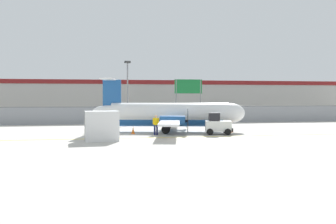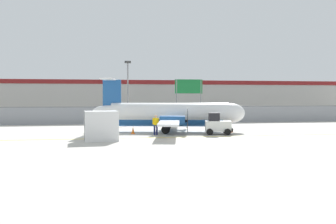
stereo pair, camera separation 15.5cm
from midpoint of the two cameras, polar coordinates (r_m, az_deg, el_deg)
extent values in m
plane|color=#BCB7AD|center=(28.25, 2.40, -4.28)|extent=(140.00, 140.00, 0.00)
cube|color=yellow|center=(30.19, 1.59, -3.85)|extent=(84.00, 0.20, 0.01)
cube|color=gray|center=(45.87, -2.37, -0.50)|extent=(98.00, 0.04, 2.00)
cylinder|color=slate|center=(45.83, -2.37, 0.81)|extent=(98.00, 0.10, 0.10)
cube|color=#38383A|center=(57.32, -3.86, -0.88)|extent=(98.00, 17.00, 0.12)
cube|color=beige|center=(75.66, -5.33, 2.30)|extent=(91.00, 8.00, 6.50)
cube|color=maroon|center=(71.73, -5.08, 4.58)|extent=(91.00, 0.20, 0.80)
cylinder|color=white|center=(34.84, 0.41, -0.15)|extent=(11.00, 4.07, 1.90)
ellipsoid|color=white|center=(35.16, 9.73, -0.16)|extent=(2.82, 2.28, 1.80)
ellipsoid|color=white|center=(35.45, -8.84, 0.19)|extent=(3.21, 1.65, 1.05)
cylinder|color=#1E5193|center=(34.87, 0.41, -1.01)|extent=(9.82, 3.43, 1.48)
cube|color=white|center=(34.87, 0.57, -1.08)|extent=(4.83, 15.99, 0.18)
cylinder|color=#1E5193|center=(37.46, 0.97, -0.85)|extent=(2.34, 1.33, 0.90)
cone|color=black|center=(37.46, 2.73, -0.85)|extent=(0.53, 0.52, 0.44)
cylinder|color=#262626|center=(37.46, 2.96, -0.85)|extent=(0.47, 2.06, 2.10)
cylinder|color=#1E5193|center=(32.27, 0.82, -1.36)|extent=(2.34, 1.33, 0.90)
cone|color=black|center=(32.27, 2.86, -1.36)|extent=(0.53, 0.52, 0.44)
cylinder|color=#262626|center=(32.27, 3.13, -1.36)|extent=(0.47, 2.06, 2.10)
cube|color=#1E5193|center=(35.37, -8.41, 2.38)|extent=(1.70, 0.52, 3.10)
cube|color=white|center=(35.43, -8.64, 4.88)|extent=(2.06, 4.92, 0.14)
cylinder|color=#59595B|center=(35.00, 6.67, -1.73)|extent=(0.17, 0.17, 0.97)
cylinder|color=black|center=(35.04, 6.67, -2.52)|extent=(0.63, 0.34, 0.60)
cylinder|color=#59595B|center=(37.11, 0.04, -1.42)|extent=(0.17, 0.17, 0.90)
cylinder|color=black|center=(37.14, 0.04, -2.11)|extent=(0.79, 0.37, 0.76)
cylinder|color=#59595B|center=(32.70, -0.22, -1.93)|extent=(0.17, 0.17, 0.90)
cylinder|color=black|center=(32.74, -0.22, -2.71)|extent=(0.79, 0.37, 0.76)
cube|color=silver|center=(32.53, 7.77, -2.14)|extent=(2.38, 1.54, 0.90)
cube|color=black|center=(32.44, 7.16, -0.74)|extent=(1.09, 1.17, 0.70)
cube|color=black|center=(32.68, 9.78, -2.66)|extent=(0.39, 1.11, 0.30)
cylinder|color=black|center=(33.24, 8.95, -2.83)|extent=(0.59, 0.29, 0.56)
cylinder|color=black|center=(32.05, 9.20, -3.03)|extent=(0.59, 0.29, 0.56)
cylinder|color=black|center=(33.10, 6.37, -2.84)|extent=(0.59, 0.29, 0.56)
cylinder|color=black|center=(31.90, 6.52, -3.03)|extent=(0.59, 0.29, 0.56)
cylinder|color=#191E4C|center=(31.91, -1.57, -2.76)|extent=(0.18, 0.18, 0.85)
cylinder|color=#191E4C|center=(31.91, -1.93, -2.76)|extent=(0.18, 0.18, 0.85)
cylinder|color=yellow|center=(31.85, -1.75, -1.46)|extent=(0.39, 0.39, 0.60)
cylinder|color=yellow|center=(31.85, -1.36, -1.41)|extent=(0.11, 0.11, 0.55)
cylinder|color=yellow|center=(31.86, -2.15, -1.41)|extent=(0.11, 0.11, 0.55)
sphere|color=tan|center=(31.83, -1.75, -0.67)|extent=(0.22, 0.22, 0.22)
cube|color=silver|center=(28.16, -10.00, -2.09)|extent=(2.56, 2.20, 2.20)
cube|color=#333338|center=(28.16, -10.00, -2.09)|extent=(2.44, 0.29, 2.20)
cube|color=orange|center=(33.04, -5.22, -3.30)|extent=(0.36, 0.36, 0.04)
cone|color=orange|center=(33.01, -5.23, -2.75)|extent=(0.28, 0.28, 0.60)
cylinder|color=white|center=(33.01, -5.23, -2.61)|extent=(0.17, 0.17, 0.08)
cube|color=orange|center=(34.83, 9.60, -3.03)|extent=(0.36, 0.36, 0.04)
cone|color=orange|center=(34.80, 9.61, -2.51)|extent=(0.28, 0.28, 0.60)
cylinder|color=white|center=(34.80, 9.61, -2.38)|extent=(0.17, 0.17, 0.08)
cube|color=gray|center=(53.92, -20.49, -0.50)|extent=(4.34, 2.07, 0.80)
cube|color=#262D38|center=(53.93, -20.65, 0.22)|extent=(2.33, 1.75, 0.56)
cylinder|color=black|center=(54.44, -18.80, -0.79)|extent=(0.62, 0.25, 0.60)
cylinder|color=black|center=(52.70, -19.28, -0.89)|extent=(0.62, 0.25, 0.60)
cylinder|color=black|center=(55.19, -21.63, -0.79)|extent=(0.62, 0.25, 0.60)
cylinder|color=black|center=(53.48, -22.19, -0.89)|extent=(0.62, 0.25, 0.60)
cube|color=#B28C19|center=(50.97, -14.13, -0.58)|extent=(4.39, 2.26, 0.80)
cube|color=#262D38|center=(50.94, -14.30, 0.18)|extent=(2.39, 1.85, 0.56)
cylinder|color=black|center=(51.99, -12.65, -0.86)|extent=(0.62, 0.28, 0.60)
cylinder|color=black|center=(50.20, -12.47, -0.97)|extent=(0.62, 0.28, 0.60)
cylinder|color=black|center=(51.82, -15.73, -0.90)|extent=(0.62, 0.28, 0.60)
cylinder|color=black|center=(50.02, -15.66, -1.01)|extent=(0.62, 0.28, 0.60)
cube|color=silver|center=(60.30, -10.19, -0.11)|extent=(4.27, 1.88, 0.80)
cube|color=#262D38|center=(60.28, -10.05, 0.54)|extent=(2.27, 1.66, 0.56)
cylinder|color=black|center=(59.38, -11.51, -0.47)|extent=(0.61, 0.23, 0.60)
cylinder|color=black|center=(61.17, -11.53, -0.39)|extent=(0.61, 0.23, 0.60)
cylinder|color=black|center=(59.48, -8.81, -0.44)|extent=(0.61, 0.23, 0.60)
cylinder|color=black|center=(61.28, -8.91, -0.36)|extent=(0.61, 0.23, 0.60)
cube|color=gray|center=(58.20, -6.49, -0.17)|extent=(4.40, 2.27, 0.80)
cube|color=#262D38|center=(58.17, -6.34, 0.50)|extent=(2.40, 1.85, 0.56)
cylinder|color=black|center=(57.45, -7.95, -0.53)|extent=(0.62, 0.28, 0.60)
cylinder|color=black|center=(59.24, -7.77, -0.45)|extent=(0.62, 0.28, 0.60)
cylinder|color=black|center=(57.22, -5.16, -0.53)|extent=(0.62, 0.28, 0.60)
cylinder|color=black|center=(59.02, -5.06, -0.44)|extent=(0.62, 0.28, 0.60)
cube|color=navy|center=(55.54, -1.19, -0.28)|extent=(4.23, 1.77, 0.80)
cube|color=#262D38|center=(55.54, -1.04, 0.43)|extent=(2.23, 1.60, 0.56)
cylinder|color=black|center=(54.45, -2.48, -0.67)|extent=(0.60, 0.21, 0.60)
cylinder|color=black|center=(56.23, -2.75, -0.57)|extent=(0.60, 0.21, 0.60)
cylinder|color=black|center=(54.93, 0.41, -0.64)|extent=(0.60, 0.21, 0.60)
cylinder|color=black|center=(56.69, 0.06, -0.55)|extent=(0.60, 0.21, 0.60)
cube|color=black|center=(56.98, 3.25, -0.21)|extent=(4.24, 1.81, 0.80)
cube|color=#262D38|center=(56.92, 3.11, 0.47)|extent=(2.24, 1.62, 0.56)
cylinder|color=black|center=(58.23, 4.36, -0.48)|extent=(0.61, 0.22, 0.60)
cylinder|color=black|center=(56.51, 4.86, -0.57)|extent=(0.61, 0.22, 0.60)
cylinder|color=black|center=(57.54, 1.68, -0.51)|extent=(0.61, 0.22, 0.60)
cylinder|color=black|center=(55.79, 2.09, -0.60)|extent=(0.61, 0.22, 0.60)
cube|color=black|center=(59.49, 7.30, -0.12)|extent=(4.36, 2.14, 0.80)
cube|color=#262D38|center=(59.40, 7.17, 0.53)|extent=(2.35, 1.79, 0.56)
cylinder|color=black|center=(60.89, 8.18, -0.37)|extent=(0.62, 0.26, 0.60)
cylinder|color=black|center=(59.25, 8.89, -0.45)|extent=(0.62, 0.26, 0.60)
cylinder|color=black|center=(59.80, 5.73, -0.41)|extent=(0.62, 0.26, 0.60)
cylinder|color=black|center=(58.13, 6.38, -0.49)|extent=(0.62, 0.26, 0.60)
cube|color=navy|center=(55.24, 11.62, -0.34)|extent=(4.39, 2.24, 0.80)
cube|color=#262D38|center=(55.14, 11.49, 0.37)|extent=(2.39, 1.84, 0.56)
cylinder|color=black|center=(56.73, 12.41, -0.60)|extent=(0.62, 0.28, 0.60)
cylinder|color=black|center=(55.17, 13.34, -0.69)|extent=(0.62, 0.28, 0.60)
cylinder|color=black|center=(55.39, 9.90, -0.65)|extent=(0.62, 0.28, 0.60)
cylinder|color=black|center=(53.80, 10.77, -0.74)|extent=(0.62, 0.28, 0.60)
cylinder|color=slate|center=(42.20, -6.03, 2.64)|extent=(0.16, 0.16, 7.00)
cube|color=#333333|center=(42.38, -6.05, 7.58)|extent=(0.70, 0.30, 0.24)
cylinder|color=slate|center=(47.92, 1.41, 1.72)|extent=(0.14, 0.14, 5.50)
cylinder|color=slate|center=(48.65, 5.11, 1.72)|extent=(0.14, 0.14, 5.50)
cube|color=#14662D|center=(48.28, 3.28, 3.91)|extent=(3.60, 0.10, 1.80)
camera|label=1|loc=(0.08, -89.88, 0.00)|focal=40.00mm
camera|label=2|loc=(0.08, 90.12, 0.00)|focal=40.00mm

